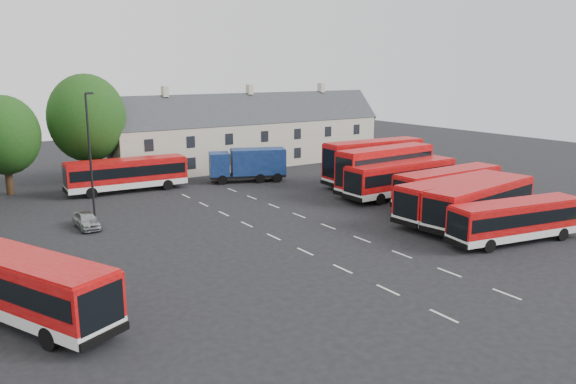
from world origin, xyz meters
The scene contains 15 objects.
ground centered at (0.00, 0.00, 0.00)m, with size 140.00×140.00×0.00m, color black.
lane_markings centered at (2.50, 2.00, 0.01)m, with size 5.15×33.80×0.01m.
terrace_houses centered at (14.00, 30.00, 3.86)m, with size 35.70×7.13×10.06m.
bus_row_a centered at (13.60, -8.44, 1.78)m, with size 10.73×4.14×2.96m.
bus_row_b centered at (15.03, -4.21, 2.03)m, with size 12.20×4.46×3.37m.
bus_row_c centered at (14.84, -1.94, 2.01)m, with size 11.97×3.34×3.35m.
bus_row_d centered at (18.05, 1.60, 1.96)m, with size 11.60×3.01×3.26m.
bus_row_e centered at (16.97, 6.35, 2.05)m, with size 12.08×2.96×3.40m.
bus_dd_south centered at (16.89, 8.50, 2.58)m, with size 11.20×3.27×4.53m.
bus_dd_north centered at (18.81, 12.32, 2.65)m, with size 11.49×3.22×4.66m.
bus_west centered at (-17.56, -2.92, 2.01)m, with size 7.44×11.87×3.35m.
bus_north centered at (-4.03, 23.02, 1.97)m, with size 11.73×3.33×3.28m.
box_truck centered at (8.60, 20.90, 1.99)m, with size 8.46×5.33×3.54m.
silver_car centered at (-10.79, 11.84, 0.64)m, with size 1.52×3.77×1.28m, color #A0A3A7.
lamppost centered at (-9.27, 15.40, 5.42)m, with size 0.69×0.25×10.16m.
Camera 1 is at (-20.70, -31.35, 12.04)m, focal length 35.00 mm.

